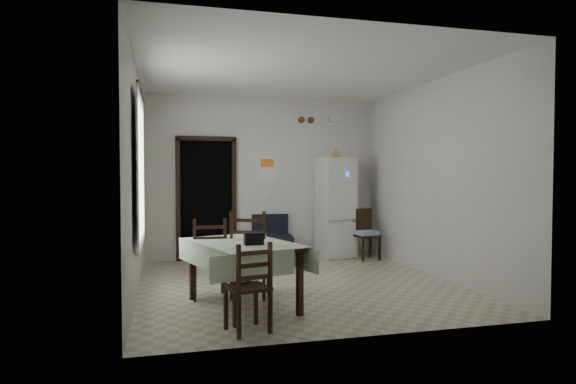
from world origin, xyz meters
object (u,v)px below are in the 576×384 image
(dining_chair_far_left, at_px, (209,257))
(dining_chair_near_head, at_px, (248,286))
(corner_chair, at_px, (367,234))
(dining_chair_far_right, at_px, (250,253))
(dining_table, at_px, (243,275))
(navy_seat, at_px, (273,237))
(fridge, at_px, (336,208))

(dining_chair_far_left, height_order, dining_chair_near_head, dining_chair_far_left)
(corner_chair, bearing_deg, dining_chair_far_right, -146.28)
(dining_chair_far_left, bearing_deg, dining_chair_near_head, 100.64)
(dining_table, bearing_deg, dining_chair_far_right, 52.90)
(dining_chair_far_left, xyz_separation_m, dining_chair_far_right, (0.50, -0.09, 0.05))
(dining_chair_far_left, height_order, dining_chair_far_right, dining_chair_far_right)
(navy_seat, relative_size, dining_chair_near_head, 0.91)
(dining_table, height_order, dining_chair_far_right, dining_chair_far_right)
(dining_chair_far_left, bearing_deg, dining_chair_far_right, 170.38)
(dining_chair_far_right, bearing_deg, dining_chair_far_left, 8.45)
(dining_chair_far_left, bearing_deg, corner_chair, -145.45)
(navy_seat, bearing_deg, dining_chair_far_left, -117.47)
(dining_chair_far_left, xyz_separation_m, dining_chair_near_head, (0.24, -1.40, -0.05))
(navy_seat, xyz_separation_m, dining_table, (-0.99, -2.92, -0.02))
(navy_seat, xyz_separation_m, dining_chair_near_head, (-1.08, -3.77, 0.04))
(fridge, height_order, dining_chair_near_head, fridge)
(corner_chair, relative_size, dining_table, 0.63)
(navy_seat, height_order, dining_chair_far_left, dining_chair_far_left)
(navy_seat, relative_size, dining_chair_far_right, 0.74)
(fridge, height_order, corner_chair, fridge)
(dining_table, xyz_separation_m, dining_chair_near_head, (-0.09, -0.85, 0.06))
(dining_chair_near_head, bearing_deg, dining_chair_far_left, -94.75)
(dining_table, relative_size, dining_chair_far_right, 1.33)
(fridge, distance_m, dining_chair_near_head, 4.42)
(fridge, xyz_separation_m, dining_chair_near_head, (-2.26, -3.77, -0.47))
(corner_chair, distance_m, dining_table, 3.62)
(navy_seat, bearing_deg, corner_chair, -12.31)
(dining_table, relative_size, dining_chair_far_left, 1.46)
(fridge, relative_size, dining_chair_far_right, 1.69)
(corner_chair, relative_size, dining_chair_near_head, 1.03)
(corner_chair, bearing_deg, navy_seat, 159.60)
(dining_chair_far_left, distance_m, dining_chair_near_head, 1.42)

